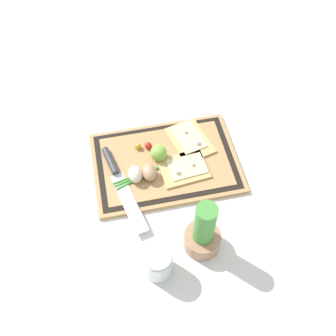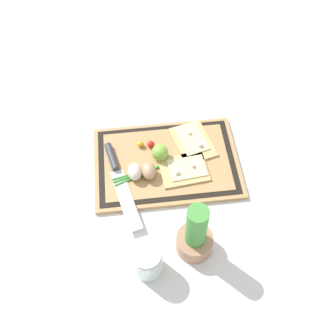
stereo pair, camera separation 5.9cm
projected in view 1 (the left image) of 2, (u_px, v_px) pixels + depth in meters
ground_plane at (165, 164)px, 1.24m from camera, size 6.00×6.00×0.00m
cutting_board at (165, 163)px, 1.23m from camera, size 0.45×0.31×0.02m
pizza_slice_near at (189, 140)px, 1.27m from camera, size 0.15×0.18×0.02m
pizza_slice_far at (184, 168)px, 1.20m from camera, size 0.15×0.13×0.02m
knife at (116, 175)px, 1.19m from camera, size 0.10×0.31×0.02m
egg_brown at (149, 172)px, 1.18m from camera, size 0.04×0.06×0.04m
egg_pink at (135, 174)px, 1.17m from camera, size 0.04×0.06×0.04m
lime at (159, 153)px, 1.21m from camera, size 0.05×0.05×0.05m
cherry_tomato_red at (148, 145)px, 1.24m from camera, size 0.02×0.02×0.02m
cherry_tomato_yellow at (138, 146)px, 1.24m from camera, size 0.02×0.02×0.02m
scallion_bunch at (160, 166)px, 1.21m from camera, size 0.30×0.12×0.01m
herb_pot at (203, 234)px, 1.03m from camera, size 0.10×0.10×0.20m
sauce_jar at (158, 263)px, 1.01m from camera, size 0.08×0.08×0.10m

